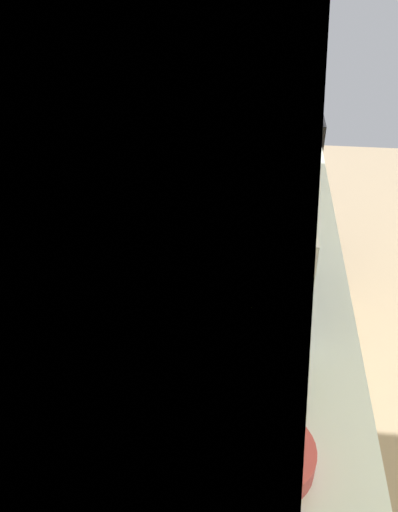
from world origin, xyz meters
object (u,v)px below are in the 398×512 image
oven_range (252,180)px  kettle (267,129)px  microwave (236,237)px  bowl (265,455)px

oven_range → kettle: (-0.54, -0.04, 0.52)m
microwave → oven_range: bearing=-1.7°
microwave → kettle: bearing=-5.2°
microwave → kettle: 0.97m
microwave → bowl: microwave is taller
microwave → kettle: microwave is taller
oven_range → microwave: 1.62m
bowl → kettle: bearing=0.0°
bowl → kettle: (1.54, 0.00, 0.05)m
microwave → bowl: size_ratio=2.68×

